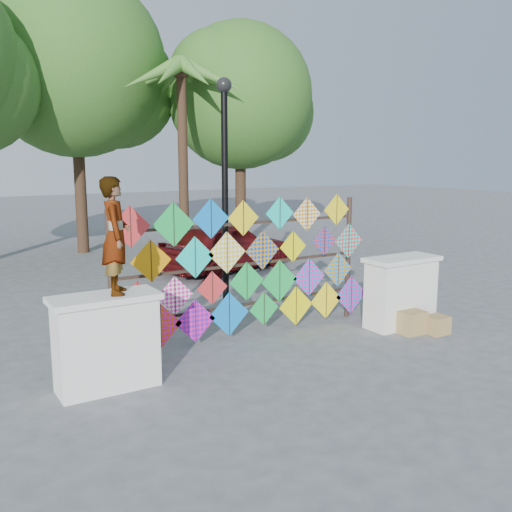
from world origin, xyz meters
name	(u,v)px	position (x,y,z in m)	size (l,w,h in m)	color
ground	(270,349)	(0.00, 0.00, 0.00)	(80.00, 80.00, 0.00)	gray
parapet_left	(106,342)	(-2.70, -0.20, 0.65)	(1.40, 0.65, 1.28)	white
parapet_right	(401,291)	(2.70, -0.20, 0.65)	(1.40, 0.65, 1.28)	white
kite_rack	(250,268)	(0.08, 0.73, 1.19)	(4.96, 0.24, 2.40)	#2F211A
tree_mid	(77,66)	(0.11, 11.03, 5.77)	(6.30, 5.60, 8.61)	#42281C
tree_east	(242,97)	(5.09, 9.53, 4.99)	(5.40, 4.80, 7.42)	#42281C
palm_tree	(181,88)	(2.20, 8.00, 4.95)	(3.62, 3.62, 5.83)	#42281C
vendor_woman	(115,236)	(-2.52, -0.20, 2.04)	(0.56, 0.37, 1.53)	#99999E
sedan	(227,246)	(2.48, 5.94, 0.66)	(1.57, 3.89, 1.33)	#570F11
lamppost	(225,176)	(0.30, 2.00, 2.69)	(0.28, 0.28, 4.46)	black
cardboard_box_near	(411,322)	(2.55, -0.60, 0.20)	(0.45, 0.40, 0.40)	tan
cardboard_box_far	(437,325)	(2.92, -0.87, 0.16)	(0.37, 0.34, 0.31)	tan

